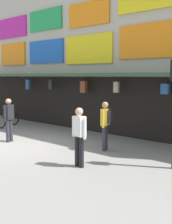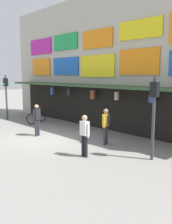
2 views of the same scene
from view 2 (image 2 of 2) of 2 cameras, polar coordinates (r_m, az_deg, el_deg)
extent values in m
plane|color=gray|center=(12.89, -9.96, -6.08)|extent=(80.00, 80.00, 0.00)
cube|color=#B2AD9E|center=(15.51, 4.18, 11.41)|extent=(18.00, 1.20, 8.00)
cube|color=#2D4C2D|center=(14.57, 0.67, 6.10)|extent=(15.30, 1.40, 0.12)
cube|color=#B71E93|center=(19.68, -10.40, 14.52)|extent=(2.69, 0.08, 1.12)
cube|color=green|center=(17.33, -4.82, 15.73)|extent=(2.46, 0.08, 1.05)
cube|color=orange|center=(15.16, 2.52, 16.44)|extent=(2.39, 0.08, 1.07)
cube|color=yellow|center=(13.33, 12.20, 18.13)|extent=(2.56, 0.08, 0.95)
cube|color=orange|center=(19.58, -10.28, 10.13)|extent=(2.31, 0.08, 1.24)
cube|color=blue|center=(17.20, -4.75, 10.41)|extent=(2.61, 0.08, 1.17)
cube|color=yellow|center=(15.03, 2.48, 10.53)|extent=(2.76, 0.08, 1.30)
cube|color=orange|center=(13.16, 11.98, 11.25)|extent=(2.40, 0.08, 1.32)
cylinder|color=black|center=(17.67, -7.79, 5.96)|extent=(0.02, 0.02, 0.19)
cube|color=#2D5693|center=(17.69, -7.76, 4.82)|extent=(0.25, 0.15, 0.51)
cylinder|color=black|center=(16.19, -3.93, 5.74)|extent=(0.02, 0.02, 0.22)
cube|color=#232328|center=(16.20, -3.91, 4.61)|extent=(0.25, 0.15, 0.43)
cylinder|color=black|center=(14.71, 1.61, 5.45)|extent=(0.02, 0.02, 0.22)
cube|color=brown|center=(14.74, 1.61, 4.01)|extent=(0.30, 0.18, 0.52)
cylinder|color=black|center=(13.45, 7.08, 5.07)|extent=(0.02, 0.02, 0.23)
cube|color=tan|center=(13.47, 7.06, 3.66)|extent=(0.22, 0.13, 0.43)
cylinder|color=black|center=(12.34, 15.00, 4.42)|extent=(0.02, 0.02, 0.28)
cube|color=#2D5693|center=(12.37, 14.94, 2.92)|extent=(0.28, 0.17, 0.38)
cube|color=black|center=(15.17, 2.50, 1.07)|extent=(15.30, 0.04, 2.50)
cylinder|color=#38383D|center=(18.81, -17.84, 3.21)|extent=(0.12, 0.12, 3.20)
cube|color=black|center=(18.75, -18.00, 6.56)|extent=(0.32, 0.29, 0.56)
sphere|color=black|center=(18.66, -18.33, 6.93)|extent=(0.15, 0.15, 0.15)
sphere|color=#19DB3D|center=(18.67, -18.30, 6.13)|extent=(0.15, 0.15, 0.15)
cylinder|color=#38383D|center=(9.64, 15.24, -1.50)|extent=(0.12, 0.12, 3.20)
cube|color=black|center=(9.52, 15.51, 5.03)|extent=(0.29, 0.25, 0.56)
sphere|color=black|center=(9.62, 15.92, 5.83)|extent=(0.15, 0.15, 0.15)
sphere|color=#19DB3D|center=(9.64, 15.86, 4.28)|extent=(0.15, 0.15, 0.15)
torus|color=black|center=(17.41, -10.34, -1.04)|extent=(0.70, 0.31, 0.72)
torus|color=black|center=(16.55, -12.58, -1.61)|extent=(0.70, 0.31, 0.72)
cylinder|color=#A3998E|center=(16.93, -11.46, -0.49)|extent=(0.39, 0.94, 0.05)
cylinder|color=#A3998E|center=(16.78, -11.81, 0.01)|extent=(0.04, 0.04, 0.35)
cube|color=black|center=(16.75, -11.83, 0.65)|extent=(0.16, 0.22, 0.06)
cylinder|color=#A3998E|center=(17.28, -10.54, 0.29)|extent=(0.04, 0.04, 0.50)
cylinder|color=black|center=(17.24, -10.56, 1.11)|extent=(0.42, 0.19, 0.04)
cylinder|color=#2D2D38|center=(11.58, 4.35, -5.41)|extent=(0.14, 0.14, 0.88)
cylinder|color=#2D2D38|center=(11.75, 4.68, -5.21)|extent=(0.14, 0.14, 0.88)
cube|color=gold|center=(11.51, 4.56, -1.83)|extent=(0.33, 0.41, 0.56)
sphere|color=#A87A5B|center=(11.44, 4.58, 0.19)|extent=(0.22, 0.22, 0.22)
cylinder|color=gold|center=(11.32, 4.15, -2.26)|extent=(0.09, 0.09, 0.56)
cylinder|color=gold|center=(11.72, 4.94, -1.89)|extent=(0.09, 0.09, 0.56)
cube|color=#232328|center=(11.45, 5.31, -1.79)|extent=(0.25, 0.32, 0.40)
cylinder|color=#2D2D38|center=(13.52, -10.92, -3.50)|extent=(0.14, 0.14, 0.88)
cylinder|color=#2D2D38|center=(13.39, -11.42, -3.63)|extent=(0.14, 0.14, 0.88)
cube|color=#232328|center=(13.32, -11.26, -0.54)|extent=(0.31, 0.41, 0.56)
sphere|color=#A87A5B|center=(13.26, -11.31, 1.21)|extent=(0.22, 0.22, 0.22)
cylinder|color=#232328|center=(13.49, -10.64, -0.62)|extent=(0.09, 0.09, 0.56)
cylinder|color=#232328|center=(13.17, -11.87, -0.88)|extent=(0.09, 0.09, 0.56)
cylinder|color=black|center=(9.99, -0.65, -7.69)|extent=(0.14, 0.14, 0.88)
cylinder|color=black|center=(9.85, -0.01, -7.92)|extent=(0.14, 0.14, 0.88)
cube|color=white|center=(9.74, -0.34, -3.74)|extent=(0.38, 0.26, 0.56)
sphere|color=tan|center=(9.66, -0.34, -1.36)|extent=(0.22, 0.22, 0.22)
cylinder|color=white|center=(9.92, -1.11, -3.80)|extent=(0.09, 0.09, 0.56)
cylinder|color=white|center=(9.58, 0.46, -4.25)|extent=(0.09, 0.09, 0.56)
camera|label=1|loc=(1.65, -17.38, -16.76)|focal=47.45mm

